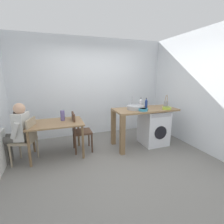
{
  "coord_description": "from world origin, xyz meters",
  "views": [
    {
      "loc": [
        -0.99,
        -2.87,
        1.71
      ],
      "look_at": [
        0.17,
        0.45,
        0.91
      ],
      "focal_mm": 26.22,
      "sensor_mm": 36.0,
      "label": 1
    }
  ],
  "objects_px": {
    "bottle_tall_green": "(141,103)",
    "dining_table": "(56,127)",
    "seated_person": "(17,130)",
    "washing_machine": "(153,127)",
    "chair_person_seat": "(27,138)",
    "chair_opposite": "(79,130)",
    "vase": "(63,116)",
    "colander": "(167,108)",
    "bottle_squat_brown": "(146,103)",
    "mixing_bowl": "(143,109)",
    "utensil_crock": "(166,104)"
  },
  "relations": [
    {
      "from": "bottle_tall_green",
      "to": "colander",
      "type": "xyz_separation_m",
      "value": [
        0.47,
        -0.39,
        -0.08
      ]
    },
    {
      "from": "chair_opposite",
      "to": "utensil_crock",
      "type": "distance_m",
      "value": 2.25
    },
    {
      "from": "colander",
      "to": "bottle_tall_green",
      "type": "bearing_deg",
      "value": 140.24
    },
    {
      "from": "washing_machine",
      "to": "utensil_crock",
      "type": "height_order",
      "value": "utensil_crock"
    },
    {
      "from": "chair_opposite",
      "to": "vase",
      "type": "distance_m",
      "value": 0.48
    },
    {
      "from": "chair_opposite",
      "to": "vase",
      "type": "relative_size",
      "value": 4.08
    },
    {
      "from": "bottle_tall_green",
      "to": "bottle_squat_brown",
      "type": "height_order",
      "value": "bottle_squat_brown"
    },
    {
      "from": "mixing_bowl",
      "to": "vase",
      "type": "relative_size",
      "value": 0.95
    },
    {
      "from": "seated_person",
      "to": "utensil_crock",
      "type": "height_order",
      "value": "utensil_crock"
    },
    {
      "from": "mixing_bowl",
      "to": "colander",
      "type": "relative_size",
      "value": 1.04
    },
    {
      "from": "bottle_tall_green",
      "to": "utensil_crock",
      "type": "bearing_deg",
      "value": -10.79
    },
    {
      "from": "washing_machine",
      "to": "utensil_crock",
      "type": "relative_size",
      "value": 2.87
    },
    {
      "from": "chair_opposite",
      "to": "mixing_bowl",
      "type": "bearing_deg",
      "value": 74.51
    },
    {
      "from": "dining_table",
      "to": "vase",
      "type": "distance_m",
      "value": 0.27
    },
    {
      "from": "bottle_squat_brown",
      "to": "utensil_crock",
      "type": "bearing_deg",
      "value": -2.18
    },
    {
      "from": "colander",
      "to": "vase",
      "type": "distance_m",
      "value": 2.38
    },
    {
      "from": "seated_person",
      "to": "utensil_crock",
      "type": "xyz_separation_m",
      "value": [
        3.37,
        -0.01,
        0.32
      ]
    },
    {
      "from": "utensil_crock",
      "to": "colander",
      "type": "xyz_separation_m",
      "value": [
        -0.18,
        -0.27,
        -0.04
      ]
    },
    {
      "from": "colander",
      "to": "seated_person",
      "type": "bearing_deg",
      "value": 174.95
    },
    {
      "from": "chair_opposite",
      "to": "utensil_crock",
      "type": "relative_size",
      "value": 3.0
    },
    {
      "from": "washing_machine",
      "to": "bottle_tall_green",
      "type": "height_order",
      "value": "bottle_tall_green"
    },
    {
      "from": "chair_opposite",
      "to": "seated_person",
      "type": "bearing_deg",
      "value": -83.77
    },
    {
      "from": "seated_person",
      "to": "colander",
      "type": "xyz_separation_m",
      "value": [
        3.19,
        -0.28,
        0.28
      ]
    },
    {
      "from": "dining_table",
      "to": "chair_opposite",
      "type": "bearing_deg",
      "value": 6.02
    },
    {
      "from": "bottle_tall_green",
      "to": "dining_table",
      "type": "bearing_deg",
      "value": -178.96
    },
    {
      "from": "chair_person_seat",
      "to": "chair_opposite",
      "type": "xyz_separation_m",
      "value": [
        1.02,
        0.17,
        0.0
      ]
    },
    {
      "from": "bottle_squat_brown",
      "to": "utensil_crock",
      "type": "xyz_separation_m",
      "value": [
        0.56,
        -0.02,
        -0.04
      ]
    },
    {
      "from": "chair_opposite",
      "to": "seated_person",
      "type": "height_order",
      "value": "seated_person"
    },
    {
      "from": "chair_opposite",
      "to": "washing_machine",
      "type": "bearing_deg",
      "value": 84.14
    },
    {
      "from": "chair_person_seat",
      "to": "bottle_tall_green",
      "type": "bearing_deg",
      "value": -70.63
    },
    {
      "from": "vase",
      "to": "mixing_bowl",
      "type": "bearing_deg",
      "value": -14.32
    },
    {
      "from": "chair_person_seat",
      "to": "mixing_bowl",
      "type": "xyz_separation_m",
      "value": [
        2.41,
        -0.22,
        0.44
      ]
    },
    {
      "from": "bottle_squat_brown",
      "to": "utensil_crock",
      "type": "height_order",
      "value": "utensil_crock"
    },
    {
      "from": "seated_person",
      "to": "washing_machine",
      "type": "distance_m",
      "value": 3.01
    },
    {
      "from": "chair_person_seat",
      "to": "colander",
      "type": "height_order",
      "value": "colander"
    },
    {
      "from": "chair_opposite",
      "to": "bottle_tall_green",
      "type": "bearing_deg",
      "value": 89.61
    },
    {
      "from": "chair_person_seat",
      "to": "seated_person",
      "type": "distance_m",
      "value": 0.23
    },
    {
      "from": "chair_person_seat",
      "to": "washing_machine",
      "type": "height_order",
      "value": "chair_person_seat"
    },
    {
      "from": "dining_table",
      "to": "seated_person",
      "type": "height_order",
      "value": "seated_person"
    },
    {
      "from": "vase",
      "to": "dining_table",
      "type": "bearing_deg",
      "value": -146.31
    },
    {
      "from": "utensil_crock",
      "to": "washing_machine",
      "type": "bearing_deg",
      "value": -171.9
    },
    {
      "from": "bottle_squat_brown",
      "to": "colander",
      "type": "distance_m",
      "value": 0.49
    },
    {
      "from": "chair_opposite",
      "to": "colander",
      "type": "xyz_separation_m",
      "value": [
        2.01,
        -0.41,
        0.44
      ]
    },
    {
      "from": "chair_opposite",
      "to": "bottle_tall_green",
      "type": "distance_m",
      "value": 1.62
    },
    {
      "from": "mixing_bowl",
      "to": "dining_table",
      "type": "bearing_deg",
      "value": 169.73
    },
    {
      "from": "bottle_squat_brown",
      "to": "colander",
      "type": "bearing_deg",
      "value": -37.37
    },
    {
      "from": "bottle_tall_green",
      "to": "vase",
      "type": "relative_size",
      "value": 1.08
    },
    {
      "from": "utensil_crock",
      "to": "dining_table",
      "type": "bearing_deg",
      "value": 178.11
    },
    {
      "from": "washing_machine",
      "to": "mixing_bowl",
      "type": "distance_m",
      "value": 0.71
    },
    {
      "from": "mixing_bowl",
      "to": "bottle_squat_brown",
      "type": "bearing_deg",
      "value": 48.72
    }
  ]
}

